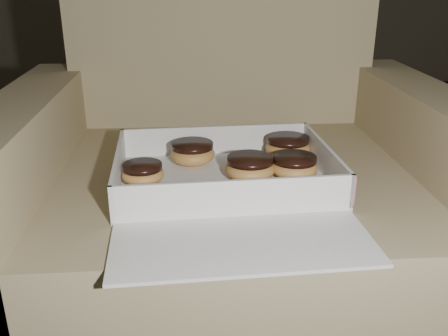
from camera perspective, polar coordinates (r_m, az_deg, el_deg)
floor at (r=1.33m, az=-7.08°, el=-12.01°), size 4.50×4.50×0.00m
armchair at (r=1.02m, az=0.68°, el=-4.82°), size 0.85×0.72×0.89m
bakery_box at (r=0.81m, az=0.53°, el=-1.98°), size 0.37×0.43×0.06m
donut_a at (r=0.84m, az=2.99°, el=0.03°), size 0.08×0.08×0.04m
donut_b at (r=0.83m, az=-9.27°, el=-0.58°), size 0.07×0.07×0.04m
donut_c at (r=0.91m, az=-3.61°, el=1.77°), size 0.08×0.08×0.04m
donut_d at (r=0.94m, az=7.29°, el=2.41°), size 0.08×0.08×0.04m
donut_e at (r=0.85m, az=8.03°, el=0.19°), size 0.08×0.08×0.04m
crumb_a at (r=0.81m, az=1.70°, el=-2.20°), size 0.01×0.01×0.00m
crumb_b at (r=0.80m, az=7.85°, el=-2.88°), size 0.01×0.01×0.00m
crumb_c at (r=0.81m, az=6.53°, el=-2.50°), size 0.01×0.01×0.00m
crumb_d at (r=0.77m, az=-3.01°, el=-3.69°), size 0.01×0.01×0.00m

